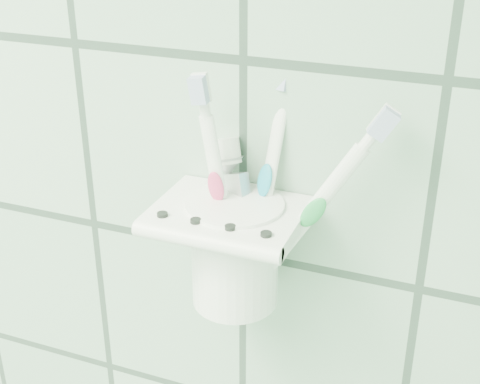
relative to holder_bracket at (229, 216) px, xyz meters
The scene contains 6 objects.
holder_bracket is the anchor object (origin of this frame).
cup 0.03m from the holder_bracket, 48.09° to the left, with size 0.08×0.08×0.10m.
toothbrush_pink 0.03m from the holder_bracket, 93.18° to the left, with size 0.03×0.02×0.20m.
toothbrush_blue 0.03m from the holder_bracket, ahead, with size 0.03×0.07×0.21m.
toothbrush_orange 0.03m from the holder_bracket, 21.08° to the right, with size 0.11×0.04×0.21m.
toothpaste_tube 0.01m from the holder_bracket, 21.28° to the left, with size 0.06×0.05×0.15m.
Camera 1 is at (0.86, 0.69, 1.58)m, focal length 50.00 mm.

